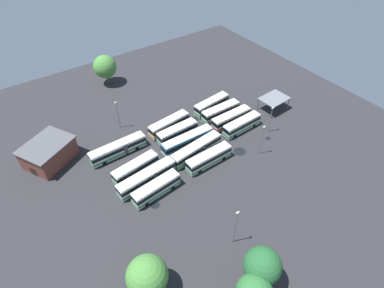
% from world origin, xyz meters
% --- Properties ---
extents(ground_plane, '(107.26, 107.26, 0.00)m').
position_xyz_m(ground_plane, '(0.00, 0.00, 0.00)').
color(ground_plane, '#28282B').
extents(bus_row0_slot0, '(11.20, 3.66, 3.37)m').
position_xyz_m(bus_row0_slot0, '(-13.85, -8.50, 1.79)').
color(bus_row0_slot0, silver).
rests_on(bus_row0_slot0, ground_plane).
extents(bus_row0_slot1, '(11.18, 2.71, 3.37)m').
position_xyz_m(bus_row0_slot1, '(-13.87, -4.55, 1.79)').
color(bus_row0_slot1, silver).
rests_on(bus_row0_slot1, ground_plane).
extents(bus_row0_slot2, '(11.48, 2.66, 3.37)m').
position_xyz_m(bus_row0_slot2, '(-14.26, -0.66, 1.79)').
color(bus_row0_slot2, silver).
rests_on(bus_row0_slot2, ground_plane).
extents(bus_row0_slot3, '(11.11, 2.96, 3.37)m').
position_xyz_m(bus_row0_slot3, '(-14.72, 3.00, 1.79)').
color(bus_row0_slot3, silver).
rests_on(bus_row0_slot3, ground_plane).
extents(bus_row1_slot0, '(11.65, 3.74, 3.37)m').
position_xyz_m(bus_row1_slot0, '(0.46, -7.85, 1.79)').
color(bus_row1_slot0, silver).
rests_on(bus_row1_slot0, ground_plane).
extents(bus_row1_slot1, '(10.88, 2.82, 3.37)m').
position_xyz_m(bus_row1_slot1, '(0.36, -4.07, 1.78)').
color(bus_row1_slot1, silver).
rests_on(bus_row1_slot1, ground_plane).
extents(bus_row1_slot2, '(13.72, 2.74, 3.37)m').
position_xyz_m(bus_row1_slot2, '(0.02, 0.03, 1.79)').
color(bus_row1_slot2, teal).
rests_on(bus_row1_slot2, ground_plane).
extents(bus_row1_slot3, '(13.88, 4.01, 3.37)m').
position_xyz_m(bus_row1_slot3, '(0.08, 3.71, 1.79)').
color(bus_row1_slot3, silver).
rests_on(bus_row1_slot3, ground_plane).
extents(bus_row1_slot4, '(11.49, 2.75, 3.37)m').
position_xyz_m(bus_row1_slot4, '(-0.46, 7.70, 1.79)').
color(bus_row1_slot4, silver).
rests_on(bus_row1_slot4, ground_plane).
extents(bus_row2_slot0, '(13.72, 2.71, 3.37)m').
position_xyz_m(bus_row2_slot0, '(15.08, -7.01, 1.79)').
color(bus_row2_slot0, silver).
rests_on(bus_row2_slot0, ground_plane).
extents(bus_row2_slot2, '(11.10, 3.86, 3.37)m').
position_xyz_m(bus_row2_slot2, '(14.61, 0.85, 1.79)').
color(bus_row2_slot2, silver).
rests_on(bus_row2_slot2, ground_plane).
extents(bus_row2_slot3, '(13.85, 3.73, 3.37)m').
position_xyz_m(bus_row2_slot3, '(13.95, 4.75, 1.79)').
color(bus_row2_slot3, silver).
rests_on(bus_row2_slot3, ground_plane).
extents(bus_row2_slot4, '(10.99, 3.55, 3.37)m').
position_xyz_m(bus_row2_slot4, '(13.83, 8.47, 1.78)').
color(bus_row2_slot4, silver).
rests_on(bus_row2_slot4, ground_plane).
extents(depot_building, '(13.53, 12.57, 5.13)m').
position_xyz_m(depot_building, '(28.87, -14.16, 2.59)').
color(depot_building, brown).
rests_on(depot_building, ground_plane).
extents(maintenance_shelter, '(7.74, 6.05, 3.57)m').
position_xyz_m(maintenance_shelter, '(-28.12, 1.03, 3.36)').
color(maintenance_shelter, slate).
rests_on(maintenance_shelter, ground_plane).
extents(lamp_post_by_building, '(0.56, 0.28, 9.11)m').
position_xyz_m(lamp_post_by_building, '(7.98, 26.15, 4.97)').
color(lamp_post_by_building, slate).
rests_on(lamp_post_by_building, ground_plane).
extents(lamp_post_mid_lot, '(0.56, 0.28, 7.99)m').
position_xyz_m(lamp_post_mid_lot, '(10.43, -16.06, 4.41)').
color(lamp_post_mid_lot, slate).
rests_on(lamp_post_mid_lot, ground_plane).
extents(lamp_post_far_corner, '(0.56, 0.28, 7.45)m').
position_xyz_m(lamp_post_far_corner, '(-20.00, 7.37, 4.14)').
color(lamp_post_far_corner, slate).
rests_on(lamp_post_far_corner, ground_plane).
extents(lamp_post_near_entrance, '(0.56, 0.28, 8.26)m').
position_xyz_m(lamp_post_near_entrance, '(-12.41, 11.97, 4.54)').
color(lamp_post_near_entrance, slate).
rests_on(lamp_post_near_entrance, ground_plane).
extents(tree_south_edge, '(6.89, 6.89, 9.18)m').
position_xyz_m(tree_south_edge, '(4.06, -38.07, 5.73)').
color(tree_south_edge, brown).
rests_on(tree_south_edge, ground_plane).
extents(tree_northwest, '(6.04, 6.04, 8.84)m').
position_xyz_m(tree_northwest, '(9.58, 34.21, 5.81)').
color(tree_northwest, brown).
rests_on(tree_northwest, ground_plane).
extents(tree_northeast, '(6.63, 6.63, 8.36)m').
position_xyz_m(tree_northeast, '(24.84, 25.00, 5.04)').
color(tree_northeast, brown).
rests_on(tree_northeast, ground_plane).
extents(puddle_between_rows, '(1.42, 1.42, 0.01)m').
position_xyz_m(puddle_between_rows, '(-18.08, 9.39, 0.00)').
color(puddle_between_rows, black).
rests_on(puddle_between_rows, ground_plane).
extents(puddle_centre_drain, '(1.92, 1.92, 0.01)m').
position_xyz_m(puddle_centre_drain, '(15.57, 10.76, 0.00)').
color(puddle_centre_drain, black).
rests_on(puddle_centre_drain, ground_plane).
extents(puddle_near_shelter, '(3.64, 3.64, 0.01)m').
position_xyz_m(puddle_near_shelter, '(-6.57, -7.75, 0.00)').
color(puddle_near_shelter, black).
rests_on(puddle_near_shelter, ground_plane).
extents(puddle_back_corner, '(3.01, 3.01, 0.01)m').
position_xyz_m(puddle_back_corner, '(-9.03, 8.88, 0.00)').
color(puddle_back_corner, black).
rests_on(puddle_back_corner, ground_plane).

